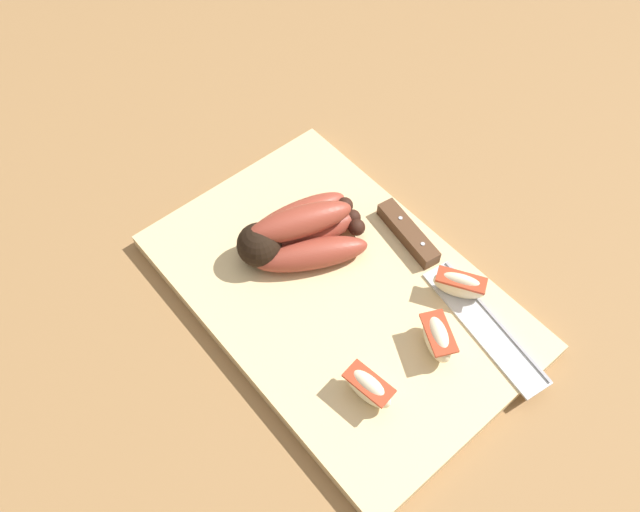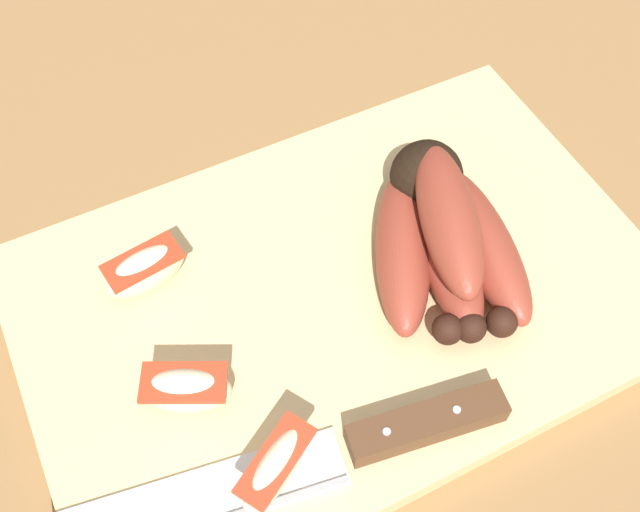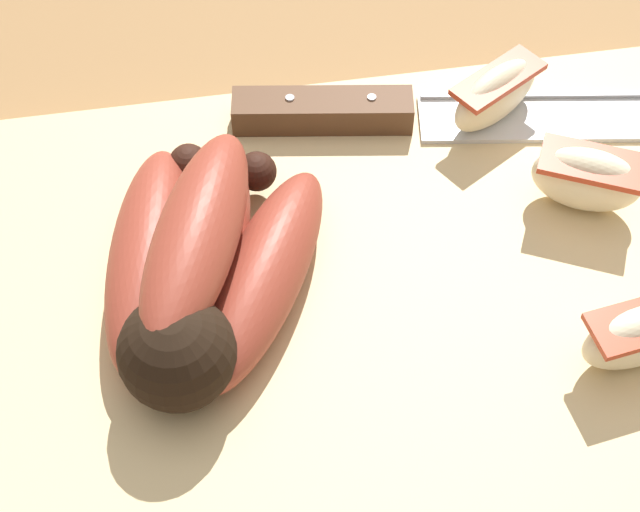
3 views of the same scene
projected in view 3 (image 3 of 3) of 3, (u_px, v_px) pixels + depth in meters
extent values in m
plane|color=olive|center=(358.00, 306.00, 0.50)|extent=(6.00, 6.00, 0.00)
cube|color=#DBBC84|center=(360.00, 291.00, 0.49)|extent=(0.44, 0.29, 0.02)
sphere|color=black|center=(177.00, 353.00, 0.43)|extent=(0.05, 0.05, 0.05)
ellipsoid|color=brown|center=(262.00, 268.00, 0.47)|extent=(0.10, 0.14, 0.03)
sphere|color=black|center=(257.00, 171.00, 0.50)|extent=(0.02, 0.02, 0.02)
ellipsoid|color=brown|center=(205.00, 262.00, 0.47)|extent=(0.07, 0.14, 0.03)
sphere|color=black|center=(229.00, 167.00, 0.51)|extent=(0.02, 0.02, 0.02)
ellipsoid|color=brown|center=(149.00, 256.00, 0.47)|extent=(0.06, 0.14, 0.03)
sphere|color=black|center=(189.00, 163.00, 0.51)|extent=(0.02, 0.02, 0.02)
ellipsoid|color=brown|center=(196.00, 238.00, 0.44)|extent=(0.08, 0.13, 0.04)
cylinder|color=white|center=(207.00, 217.00, 0.46)|extent=(0.02, 0.02, 0.00)
cube|color=silver|center=(579.00, 118.00, 0.55)|extent=(0.18, 0.06, 0.00)
cube|color=#99999E|center=(575.00, 95.00, 0.56)|extent=(0.17, 0.03, 0.00)
cube|color=#51331E|center=(331.00, 110.00, 0.54)|extent=(0.10, 0.04, 0.02)
cylinder|color=#B2B2B7|center=(290.00, 98.00, 0.53)|extent=(0.00, 0.01, 0.00)
cylinder|color=#B2B2B7|center=(372.00, 97.00, 0.53)|extent=(0.00, 0.01, 0.00)
ellipsoid|color=beige|center=(495.00, 95.00, 0.53)|extent=(0.06, 0.05, 0.04)
cube|color=#B2381E|center=(498.00, 79.00, 0.52)|extent=(0.06, 0.05, 0.00)
ellipsoid|color=beige|center=(586.00, 180.00, 0.50)|extent=(0.06, 0.05, 0.04)
cube|color=#B2381E|center=(592.00, 163.00, 0.49)|extent=(0.06, 0.05, 0.00)
ellipsoid|color=beige|center=(639.00, 337.00, 0.44)|extent=(0.06, 0.03, 0.04)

